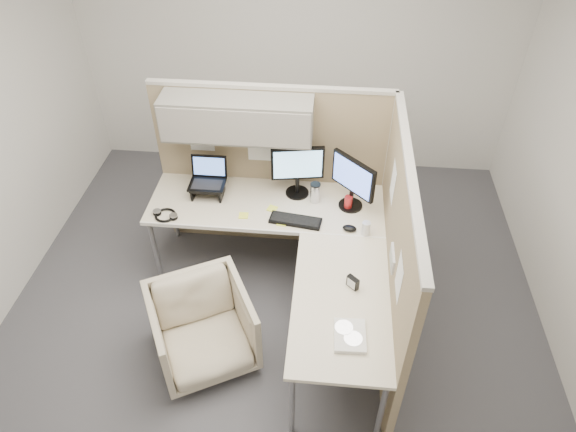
# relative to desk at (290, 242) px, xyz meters

# --- Properties ---
(ground) EXTENTS (4.50, 4.50, 0.00)m
(ground) POSITION_rel_desk_xyz_m (-0.12, -0.13, -0.69)
(ground) COLOR #414147
(ground) RESTS_ON ground
(partition_back) EXTENTS (2.00, 0.36, 1.63)m
(partition_back) POSITION_rel_desk_xyz_m (-0.34, 0.70, 0.41)
(partition_back) COLOR #938060
(partition_back) RESTS_ON ground
(partition_right) EXTENTS (0.07, 2.03, 1.63)m
(partition_right) POSITION_rel_desk_xyz_m (0.78, -0.19, 0.13)
(partition_right) COLOR #938060
(partition_right) RESTS_ON ground
(desk) EXTENTS (2.00, 1.98, 0.73)m
(desk) POSITION_rel_desk_xyz_m (0.00, 0.00, 0.00)
(desk) COLOR beige
(desk) RESTS_ON ground
(office_chair) EXTENTS (0.93, 0.91, 0.72)m
(office_chair) POSITION_rel_desk_xyz_m (-0.60, -0.62, -0.32)
(office_chair) COLOR beige
(office_chair) RESTS_ON ground
(monitor_left) EXTENTS (0.44, 0.20, 0.47)m
(monitor_left) POSITION_rel_desk_xyz_m (0.01, 0.56, 0.32)
(monitor_left) COLOR black
(monitor_left) RESTS_ON desk
(monitor_right) EXTENTS (0.34, 0.33, 0.47)m
(monitor_right) POSITION_rel_desk_xyz_m (0.47, 0.44, 0.32)
(monitor_right) COLOR black
(monitor_right) RESTS_ON desk
(laptop_station) EXTENTS (0.30, 0.26, 0.32)m
(laptop_station) POSITION_rel_desk_xyz_m (-0.74, 0.50, 0.16)
(laptop_station) COLOR black
(laptop_station) RESTS_ON desk
(keyboard) EXTENTS (0.43, 0.20, 0.02)m
(keyboard) POSITION_rel_desk_xyz_m (0.03, 0.20, 0.05)
(keyboard) COLOR black
(keyboard) RESTS_ON desk
(mouse) EXTENTS (0.12, 0.09, 0.04)m
(mouse) POSITION_rel_desk_xyz_m (0.46, 0.14, 0.06)
(mouse) COLOR black
(mouse) RESTS_ON desk
(travel_mug) EXTENTS (0.09, 0.09, 0.18)m
(travel_mug) POSITION_rel_desk_xyz_m (0.17, 0.47, 0.14)
(travel_mug) COLOR silver
(travel_mug) RESTS_ON desk
(soda_can_green) EXTENTS (0.07, 0.07, 0.12)m
(soda_can_green) POSITION_rel_desk_xyz_m (0.59, 0.10, 0.10)
(soda_can_green) COLOR silver
(soda_can_green) RESTS_ON desk
(soda_can_silver) EXTENTS (0.07, 0.07, 0.12)m
(soda_can_silver) POSITION_rel_desk_xyz_m (0.45, 0.41, 0.10)
(soda_can_silver) COLOR #B21E1E
(soda_can_silver) RESTS_ON desk
(sticky_note_a) EXTENTS (0.08, 0.08, 0.01)m
(sticky_note_a) POSITION_rel_desk_xyz_m (-0.40, 0.23, 0.05)
(sticky_note_a) COLOR #F3FC42
(sticky_note_a) RESTS_ON desk
(sticky_note_d) EXTENTS (0.10, 0.10, 0.01)m
(sticky_note_d) POSITION_rel_desk_xyz_m (-0.18, 0.34, 0.05)
(sticky_note_d) COLOR #F3FC42
(sticky_note_d) RESTS_ON desk
(sticky_note_b) EXTENTS (0.08, 0.08, 0.01)m
(sticky_note_b) POSITION_rel_desk_xyz_m (-0.08, 0.17, 0.05)
(sticky_note_b) COLOR #F3FC42
(sticky_note_b) RESTS_ON desk
(headphones) EXTENTS (0.21, 0.21, 0.03)m
(headphones) POSITION_rel_desk_xyz_m (-1.04, 0.16, 0.06)
(headphones) COLOR black
(headphones) RESTS_ON desk
(paper_stack) EXTENTS (0.21, 0.26, 0.03)m
(paper_stack) POSITION_rel_desk_xyz_m (0.47, -0.89, 0.06)
(paper_stack) COLOR white
(paper_stack) RESTS_ON desk
(desk_clock) EXTENTS (0.09, 0.09, 0.09)m
(desk_clock) POSITION_rel_desk_xyz_m (0.49, -0.46, 0.09)
(desk_clock) COLOR black
(desk_clock) RESTS_ON desk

